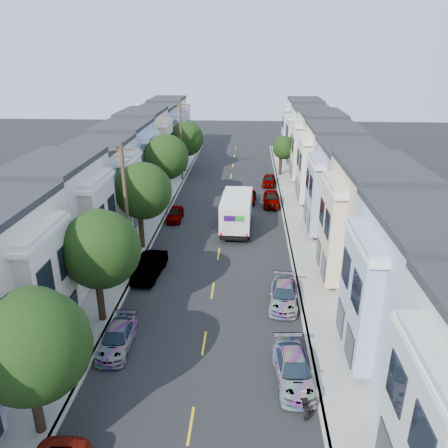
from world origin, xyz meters
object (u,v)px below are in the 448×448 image
Objects in this scene: tree_e at (186,139)px; utility_pole_far at (181,141)px; utility_pole_near at (127,211)px; parked_right_a at (294,370)px; parked_right_b at (284,295)px; tree_d at (165,157)px; lead_sedan at (249,197)px; parked_left_d at (175,214)px; tree_far_r at (283,148)px; tree_a at (32,347)px; parked_left_c at (150,267)px; parked_left_b at (117,339)px; motorcycle at (303,398)px; tree_c at (142,191)px; parked_right_c at (271,199)px; parked_right_d at (269,180)px; tree_b at (99,250)px; fedex_truck at (237,210)px.

tree_e is 4.01m from utility_pole_far.
utility_pole_near is 16.15m from parked_right_a.
parked_right_b is (11.20, -3.39, -4.50)m from utility_pole_near.
tree_d is at bearing 90.01° from utility_pole_near.
lead_sedan is 9.42m from parked_left_d.
tree_d reaches higher than tree_far_r.
tree_d reaches higher than tree_a.
tree_e is (0.00, 44.73, -0.01)m from tree_a.
parked_right_a is 1.02× the size of parked_right_b.
tree_far_r is at bearing 73.21° from tree_a.
parked_left_c is at bearing -84.75° from tree_d.
utility_pole_near is 2.58× the size of lead_sedan.
tree_d reaches higher than parked_right_b.
lead_sedan is at bearing 73.12° from parked_left_b.
tree_a is 33.63m from lead_sedan.
utility_pole_near reaches higher than motorcycle.
parked_left_d is at bearing 109.16° from parked_right_a.
tree_c is 1.94× the size of lead_sedan.
tree_d is 16.05m from parked_left_c.
utility_pole_far is (-13.19, -2.98, 1.38)m from tree_far_r.
parked_right_d is (0.00, 7.58, -0.09)m from parked_right_c.
tree_c is 16.93m from parked_right_c.
parked_right_b reaches higher than parked_left_b.
parked_right_a is (11.20, -10.74, -4.48)m from utility_pole_near.
parked_right_a reaches higher than motorcycle.
tree_b is at bearing -90.00° from tree_d.
tree_c is (-0.00, 10.84, 0.19)m from tree_b.
tree_b is 0.93× the size of tree_d.
parked_right_d is (9.80, 12.65, 0.04)m from parked_left_d.
parked_right_d is (11.20, 24.23, -4.50)m from utility_pole_near.
fedex_truck is 11.52m from parked_left_c.
tree_d is 14.83m from tree_e.
tree_e is 1.84× the size of parked_left_d.
tree_far_r is at bearing 85.69° from motorcycle.
utility_pole_near is 9.88m from parked_left_b.
tree_d is 10.15m from fedex_truck.
utility_pole_far is at bearing 90.00° from tree_a.
tree_a is at bearing -106.79° from tree_far_r.
parked_right_d is 1.92× the size of motorcycle.
parked_right_b is at bearing -72.49° from fedex_truck.
parked_left_b is 34.32m from parked_right_d.
parked_right_a is (11.20, -25.92, -4.87)m from tree_d.
fedex_truck is (7.61, -16.45, -3.27)m from utility_pole_far.
parked_right_d reaches higher than parked_left_b.
parked_left_b is at bearing -107.40° from tree_far_r.
tree_b is at bearing -97.98° from parked_left_c.
tree_b reaches higher than fedex_truck.
tree_c is 0.75× the size of utility_pole_far.
parked_left_b is at bearing 163.44° from parked_right_a.
tree_d is at bearing 92.19° from parked_left_b.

